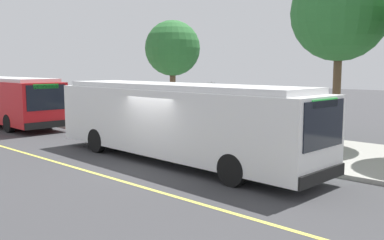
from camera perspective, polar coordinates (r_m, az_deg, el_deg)
The scene contains 11 objects.
ground_plane at distance 15.76m, azimuth -4.87°, elevation -6.04°, with size 120.00×120.00×0.00m, color #38383A.
sidewalk_curb at distance 20.18m, azimuth 7.89°, elevation -2.99°, with size 44.00×6.40×0.15m, color gray.
lane_stripe_center at distance 14.42m, azimuth -11.42°, elevation -7.37°, with size 36.00×0.14×0.01m, color #E0D64C.
transit_bus_main at distance 16.13m, azimuth -2.16°, elevation 0.11°, with size 12.26×3.00×2.95m.
transit_bus_second at distance 29.30m, azimuth -23.79°, elevation 2.60°, with size 11.88×3.04×2.95m.
bus_shelter at distance 21.67m, azimuth 2.86°, elevation 2.65°, with size 2.90×1.60×2.48m.
waiting_bench at distance 21.59m, azimuth 3.12°, elevation -0.79°, with size 1.60×0.48×0.95m.
route_sign_post at distance 18.26m, azimuth 2.58°, elevation 1.98°, with size 0.44×0.08×2.80m.
pedestrian_commuter at distance 18.79m, azimuth 3.41°, elevation -0.46°, with size 0.24×0.40×1.69m.
street_tree_near_shelter at distance 26.57m, azimuth -2.61°, elevation 9.47°, with size 3.38×3.38×6.28m.
street_tree_upstreet at distance 20.52m, azimuth 19.07°, elevation 13.32°, with size 4.29×4.29×7.96m.
Camera 1 is at (11.42, -10.28, 3.54)m, focal length 40.06 mm.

